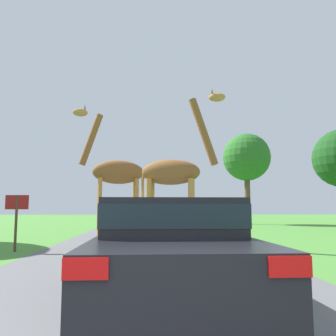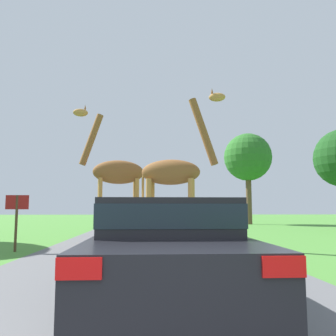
{
  "view_description": "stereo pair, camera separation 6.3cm",
  "coord_description": "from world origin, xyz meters",
  "px_view_note": "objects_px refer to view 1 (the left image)",
  "views": [
    {
      "loc": [
        0.01,
        -1.42,
        1.3
      ],
      "look_at": [
        0.77,
        10.47,
        2.67
      ],
      "focal_mm": 38.0,
      "sensor_mm": 36.0,
      "label": 1
    },
    {
      "loc": [
        0.07,
        -1.43,
        1.3
      ],
      "look_at": [
        0.77,
        10.47,
        2.67
      ],
      "focal_mm": 38.0,
      "sensor_mm": 36.0,
      "label": 2
    }
  ],
  "objects_px": {
    "giraffe_near_road": "(175,175)",
    "giraffe_companion": "(115,174)",
    "sign_post": "(17,212)",
    "car_lead_maroon": "(169,248)",
    "car_queue_right": "(127,216)",
    "car_queue_left": "(164,219)",
    "tree_left_edge": "(247,158)"
  },
  "relations": [
    {
      "from": "giraffe_near_road",
      "to": "tree_left_edge",
      "type": "distance_m",
      "value": 20.02
    },
    {
      "from": "car_lead_maroon",
      "to": "car_queue_right",
      "type": "height_order",
      "value": "car_lead_maroon"
    },
    {
      "from": "giraffe_near_road",
      "to": "giraffe_companion",
      "type": "xyz_separation_m",
      "value": [
        -2.14,
        1.79,
        0.21
      ]
    },
    {
      "from": "giraffe_companion",
      "to": "car_queue_left",
      "type": "distance_m",
      "value": 7.39
    },
    {
      "from": "giraffe_near_road",
      "to": "tree_left_edge",
      "type": "relative_size",
      "value": 0.69
    },
    {
      "from": "car_queue_right",
      "to": "car_queue_left",
      "type": "bearing_deg",
      "value": -73.79
    },
    {
      "from": "car_queue_right",
      "to": "giraffe_near_road",
      "type": "bearing_deg",
      "value": -82.01
    },
    {
      "from": "sign_post",
      "to": "car_queue_right",
      "type": "bearing_deg",
      "value": 81.84
    },
    {
      "from": "giraffe_companion",
      "to": "sign_post",
      "type": "height_order",
      "value": "giraffe_companion"
    },
    {
      "from": "car_queue_left",
      "to": "sign_post",
      "type": "distance_m",
      "value": 10.43
    },
    {
      "from": "giraffe_companion",
      "to": "car_queue_right",
      "type": "distance_m",
      "value": 15.46
    },
    {
      "from": "giraffe_companion",
      "to": "tree_left_edge",
      "type": "distance_m",
      "value": 19.38
    },
    {
      "from": "giraffe_near_road",
      "to": "car_lead_maroon",
      "type": "bearing_deg",
      "value": 5.46
    },
    {
      "from": "giraffe_near_road",
      "to": "tree_left_edge",
      "type": "height_order",
      "value": "tree_left_edge"
    },
    {
      "from": "car_queue_right",
      "to": "tree_left_edge",
      "type": "xyz_separation_m",
      "value": [
        10.18,
        1.02,
        4.99
      ]
    },
    {
      "from": "giraffe_near_road",
      "to": "tree_left_edge",
      "type": "bearing_deg",
      "value": 167.59
    },
    {
      "from": "giraffe_near_road",
      "to": "car_queue_right",
      "type": "relative_size",
      "value": 1.19
    },
    {
      "from": "giraffe_near_road",
      "to": "giraffe_companion",
      "type": "height_order",
      "value": "giraffe_near_road"
    },
    {
      "from": "tree_left_edge",
      "to": "giraffe_near_road",
      "type": "bearing_deg",
      "value": -113.21
    },
    {
      "from": "car_queue_left",
      "to": "sign_post",
      "type": "height_order",
      "value": "sign_post"
    },
    {
      "from": "sign_post",
      "to": "car_lead_maroon",
      "type": "bearing_deg",
      "value": -55.9
    },
    {
      "from": "sign_post",
      "to": "giraffe_companion",
      "type": "bearing_deg",
      "value": 40.06
    },
    {
      "from": "giraffe_companion",
      "to": "sign_post",
      "type": "bearing_deg",
      "value": 120.37
    },
    {
      "from": "giraffe_near_road",
      "to": "giraffe_companion",
      "type": "relative_size",
      "value": 1.02
    },
    {
      "from": "car_queue_right",
      "to": "sign_post",
      "type": "distance_m",
      "value": 17.88
    },
    {
      "from": "tree_left_edge",
      "to": "sign_post",
      "type": "xyz_separation_m",
      "value": [
        -12.72,
        -18.71,
        -4.51
      ]
    },
    {
      "from": "giraffe_near_road",
      "to": "sign_post",
      "type": "distance_m",
      "value": 5.12
    },
    {
      "from": "car_queue_left",
      "to": "car_lead_maroon",
      "type": "bearing_deg",
      "value": -92.71
    },
    {
      "from": "giraffe_near_road",
      "to": "car_queue_left",
      "type": "bearing_deg",
      "value": -169.78
    },
    {
      "from": "car_queue_right",
      "to": "tree_left_edge",
      "type": "relative_size",
      "value": 0.58
    },
    {
      "from": "car_lead_maroon",
      "to": "sign_post",
      "type": "height_order",
      "value": "sign_post"
    },
    {
      "from": "giraffe_companion",
      "to": "car_lead_maroon",
      "type": "distance_m",
      "value": 9.02
    }
  ]
}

